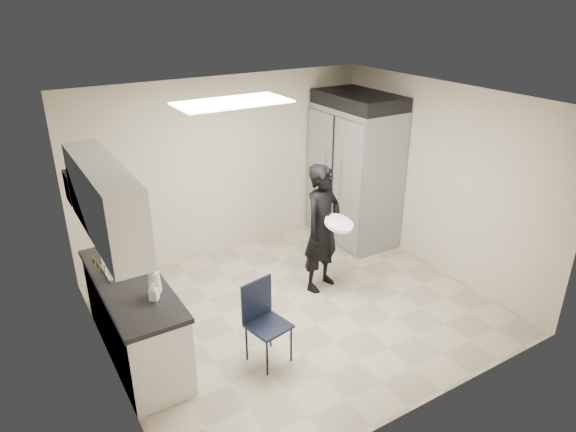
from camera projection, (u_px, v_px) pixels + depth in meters
floor at (298, 308)px, 6.43m from camera, size 4.50×4.50×0.00m
ceiling at (301, 100)px, 5.38m from camera, size 4.50×4.50×0.00m
back_wall at (225, 167)px, 7.47m from camera, size 4.50×0.00×4.50m
left_wall at (99, 263)px, 4.83m from camera, size 0.00×4.00×4.00m
right_wall at (438, 179)px, 6.98m from camera, size 0.00×4.00×4.00m
ceiling_panel at (232, 102)px, 5.42m from camera, size 1.20×0.60×0.02m
lower_counter at (135, 320)px, 5.48m from camera, size 0.60×1.90×0.86m
countertop at (130, 283)px, 5.30m from camera, size 0.64×1.95×0.05m
sink at (125, 273)px, 5.51m from camera, size 0.42×0.40×0.14m
faucet at (104, 266)px, 5.35m from camera, size 0.02×0.02×0.24m
upper_cabinets at (104, 201)px, 4.86m from camera, size 0.35×1.80×0.75m
towel_dispenser at (77, 186)px, 5.81m from camera, size 0.22×0.30×0.35m
notice_sticker_left at (98, 266)px, 4.94m from camera, size 0.00×0.12×0.07m
notice_sticker_right at (94, 261)px, 5.12m from camera, size 0.00×0.12×0.07m
commercial_fridge at (355, 175)px, 7.88m from camera, size 0.80×1.35×2.10m
fridge_compressor at (359, 100)px, 7.41m from camera, size 0.80×1.35×0.20m
folding_chair at (269, 326)px, 5.35m from camera, size 0.46×0.46×0.89m
man_tuxedo at (322, 228)px, 6.58m from camera, size 0.73×0.60×1.71m
bucket_lid at (339, 224)px, 6.38m from camera, size 0.46×0.46×0.05m
soap_bottle_a at (154, 279)px, 5.01m from camera, size 0.17×0.17×0.33m
soap_bottle_b at (154, 292)px, 4.93m from camera, size 0.11×0.11×0.18m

